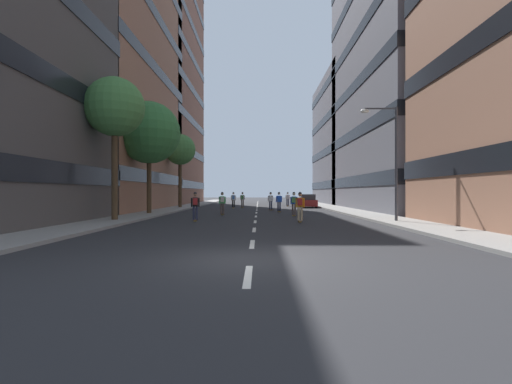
% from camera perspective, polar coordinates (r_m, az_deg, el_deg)
% --- Properties ---
extents(ground_plane, '(178.70, 178.70, 0.00)m').
position_cam_1_polar(ground_plane, '(39.99, 0.12, -2.55)').
color(ground_plane, '#28282B').
extents(sidewalk_left, '(2.73, 81.90, 0.14)m').
position_cam_1_polar(sidewalk_left, '(44.54, -10.64, -2.20)').
color(sidewalk_left, gray).
rests_on(sidewalk_left, ground_plane).
extents(sidewalk_right, '(2.73, 81.90, 0.14)m').
position_cam_1_polar(sidewalk_right, '(44.45, 10.96, -2.20)').
color(sidewalk_right, gray).
rests_on(sidewalk_right, ground_plane).
extents(lane_markings, '(0.16, 67.20, 0.01)m').
position_cam_1_polar(lane_markings, '(40.71, 0.13, -2.50)').
color(lane_markings, silver).
rests_on(lane_markings, ground_plane).
extents(building_left_mid, '(17.82, 22.63, 26.27)m').
position_cam_1_polar(building_left_mid, '(44.42, -25.49, 14.94)').
color(building_left_mid, '#9E6B51').
rests_on(building_left_mid, ground_plane).
extents(building_left_far, '(17.82, 22.02, 37.92)m').
position_cam_1_polar(building_left_far, '(63.88, -17.32, 15.68)').
color(building_left_far, brown).
rests_on(building_left_far, ground_plane).
extents(building_right_mid, '(17.82, 24.09, 37.75)m').
position_cam_1_polar(building_right_mid, '(46.05, 25.84, 21.92)').
color(building_right_mid, slate).
rests_on(building_right_mid, ground_plane).
extents(building_right_far, '(17.82, 20.75, 18.74)m').
position_cam_1_polar(building_right_far, '(61.84, 17.82, 7.13)').
color(building_right_far, slate).
rests_on(building_right_far, ground_plane).
extents(parked_car_near, '(1.82, 4.40, 1.52)m').
position_cam_1_polar(parked_car_near, '(45.08, 7.51, -1.37)').
color(parked_car_near, maroon).
rests_on(parked_car_near, ground_plane).
extents(street_tree_near, '(3.33, 3.33, 7.92)m').
position_cam_1_polar(street_tree_near, '(43.19, -11.05, 6.04)').
color(street_tree_near, '#4C3823').
rests_on(street_tree_near, sidewalk_left).
extents(street_tree_mid, '(3.50, 3.50, 8.44)m').
position_cam_1_polar(street_tree_mid, '(25.03, -19.98, 11.50)').
color(street_tree_mid, '#4C3823').
rests_on(street_tree_mid, sidewalk_left).
extents(street_tree_far, '(4.82, 4.82, 8.67)m').
position_cam_1_polar(street_tree_far, '(31.71, -15.38, 8.35)').
color(street_tree_far, '#4C3823').
rests_on(street_tree_far, sidewalk_left).
extents(streetlamp_right, '(2.13, 0.30, 6.50)m').
position_cam_1_polar(streetlamp_right, '(23.58, 18.99, 5.76)').
color(streetlamp_right, '#3F3F44').
rests_on(streetlamp_right, sidewalk_right).
extents(skater_0, '(0.56, 0.92, 1.78)m').
position_cam_1_polar(skater_0, '(30.18, -4.96, -1.44)').
color(skater_0, brown).
rests_on(skater_0, ground_plane).
extents(skater_1, '(0.57, 0.92, 1.78)m').
position_cam_1_polar(skater_1, '(38.02, 2.15, -1.19)').
color(skater_1, brown).
rests_on(skater_1, ground_plane).
extents(skater_2, '(0.56, 0.92, 1.78)m').
position_cam_1_polar(skater_2, '(22.96, 6.47, -1.88)').
color(skater_2, brown).
rests_on(skater_2, ground_plane).
extents(skater_3, '(0.54, 0.91, 1.78)m').
position_cam_1_polar(skater_3, '(42.73, -3.33, -1.02)').
color(skater_3, brown).
rests_on(skater_3, ground_plane).
extents(skater_4, '(0.56, 0.92, 1.78)m').
position_cam_1_polar(skater_4, '(48.67, 4.66, -0.94)').
color(skater_4, brown).
rests_on(skater_4, ground_plane).
extents(skater_5, '(0.55, 0.91, 1.78)m').
position_cam_1_polar(skater_5, '(34.64, 3.39, -1.31)').
color(skater_5, brown).
rests_on(skater_5, ground_plane).
extents(skater_6, '(0.57, 0.92, 1.78)m').
position_cam_1_polar(skater_6, '(28.86, 5.56, -1.50)').
color(skater_6, brown).
rests_on(skater_6, ground_plane).
extents(skater_7, '(0.56, 0.92, 1.78)m').
position_cam_1_polar(skater_7, '(23.92, -8.88, -1.81)').
color(skater_7, brown).
rests_on(skater_7, ground_plane).
extents(skater_8, '(0.56, 0.92, 1.78)m').
position_cam_1_polar(skater_8, '(44.12, -2.00, -0.99)').
color(skater_8, brown).
rests_on(skater_8, ground_plane).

